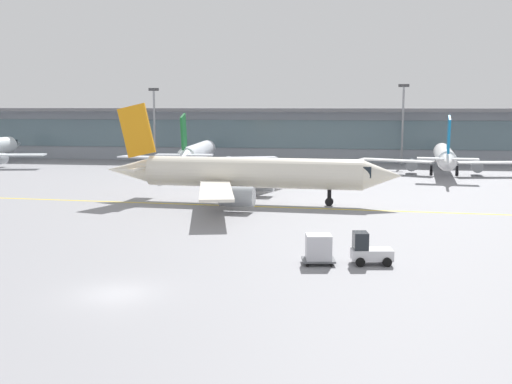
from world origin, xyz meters
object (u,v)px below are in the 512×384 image
object	(u,v)px
baggage_tug	(368,251)
apron_light_mast_2	(403,121)
gate_airplane_1	(197,153)
taxiing_regional_jet	(250,174)
gate_airplane_2	(444,156)
cargo_dolly_lead	(319,248)
apron_light_mast_1	(154,122)

from	to	relation	value
baggage_tug	apron_light_mast_2	distance (m)	70.54
gate_airplane_1	taxiing_regional_jet	size ratio (longest dim) A/B	0.87
gate_airplane_2	apron_light_mast_2	bearing A→B (deg)	24.84
baggage_tug	cargo_dolly_lead	distance (m)	3.21
taxiing_regional_jet	baggage_tug	distance (m)	26.64
taxiing_regional_jet	cargo_dolly_lead	bearing A→B (deg)	-67.80
baggage_tug	apron_light_mast_2	world-z (taller)	apron_light_mast_2
gate_airplane_2	cargo_dolly_lead	world-z (taller)	gate_airplane_2
baggage_tug	apron_light_mast_2	xyz separation A→B (m)	(7.40, 69.84, 6.62)
gate_airplane_1	apron_light_mast_1	world-z (taller)	apron_light_mast_1
gate_airplane_2	baggage_tug	xyz separation A→B (m)	(-12.41, -55.45, -1.76)
baggage_tug	apron_light_mast_1	xyz separation A→B (m)	(-35.49, 66.97, 6.34)
baggage_tug	gate_airplane_2	bearing A→B (deg)	68.69
cargo_dolly_lead	apron_light_mast_2	bearing A→B (deg)	72.75
taxiing_regional_jet	baggage_tug	size ratio (longest dim) A/B	11.28
apron_light_mast_1	apron_light_mast_2	size ratio (longest dim) A/B	0.96
gate_airplane_2	apron_light_mast_1	world-z (taller)	apron_light_mast_1
taxiing_regional_jet	apron_light_mast_1	world-z (taller)	apron_light_mast_1
gate_airplane_1	taxiing_regional_jet	bearing A→B (deg)	-161.05
baggage_tug	apron_light_mast_2	size ratio (longest dim) A/B	0.20
gate_airplane_1	baggage_tug	size ratio (longest dim) A/B	9.82
baggage_tug	apron_light_mast_2	bearing A→B (deg)	75.26
taxiing_regional_jet	apron_light_mast_1	bearing A→B (deg)	122.17
taxiing_regional_jet	apron_light_mast_2	world-z (taller)	apron_light_mast_2
baggage_tug	apron_light_mast_1	size ratio (longest dim) A/B	0.21
gate_airplane_2	apron_light_mast_1	size ratio (longest dim) A/B	2.04
apron_light_mast_1	apron_light_mast_2	bearing A→B (deg)	3.82
taxiing_regional_jet	apron_light_mast_2	bearing A→B (deg)	70.71
apron_light_mast_2	gate_airplane_1	bearing A→B (deg)	-156.97
baggage_tug	cargo_dolly_lead	world-z (taller)	baggage_tug
gate_airplane_2	baggage_tug	distance (m)	56.85
gate_airplane_2	gate_airplane_1	bearing A→B (deg)	94.76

